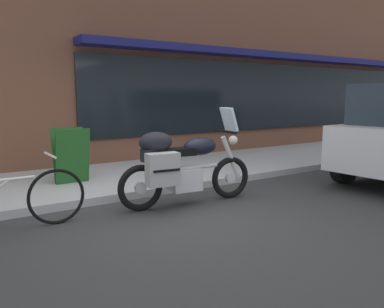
% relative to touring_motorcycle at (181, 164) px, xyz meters
% --- Properties ---
extents(ground_plane, '(80.00, 80.00, 0.00)m').
position_rel_touring_motorcycle_xyz_m(ground_plane, '(-0.15, -0.33, -0.61)').
color(ground_plane, '#343434').
extents(storefront_building, '(24.67, 0.90, 6.60)m').
position_rel_touring_motorcycle_xyz_m(storefront_building, '(8.18, 3.52, 2.62)').
color(storefront_building, brown).
rests_on(storefront_building, ground_plane).
extents(touring_motorcycle, '(2.11, 0.62, 1.40)m').
position_rel_touring_motorcycle_xyz_m(touring_motorcycle, '(0.00, 0.00, 0.00)').
color(touring_motorcycle, black).
rests_on(touring_motorcycle, ground_plane).
extents(parked_bicycle, '(1.76, 0.48, 0.94)m').
position_rel_touring_motorcycle_xyz_m(parked_bicycle, '(-2.23, 0.15, -0.23)').
color(parked_bicycle, black).
rests_on(parked_bicycle, ground_plane).
extents(sandwich_board_sign, '(0.55, 0.41, 0.92)m').
position_rel_touring_motorcycle_xyz_m(sandwich_board_sign, '(-1.03, 1.85, -0.02)').
color(sandwich_board_sign, '#1E511E').
rests_on(sandwich_board_sign, sidewalk_curb).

